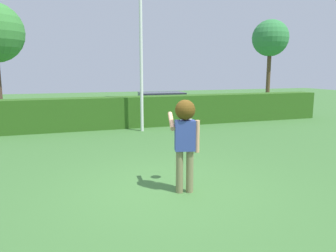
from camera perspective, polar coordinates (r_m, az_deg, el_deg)
The scene contains 7 objects.
ground_plane at distance 6.53m, azimuth 0.22°, elevation -11.26°, with size 60.00×60.00×0.00m, color #3E6F34.
person at distance 6.11m, azimuth 3.01°, elevation -1.09°, with size 0.55×0.83×1.81m.
frisbee at distance 6.56m, azimuth 3.30°, elevation 1.14°, with size 0.23×0.23×0.05m.
lamppost at distance 12.56m, azimuth -4.82°, elevation 15.30°, with size 0.24×0.24×6.48m.
hedge_row at distance 13.45m, azimuth -10.14°, elevation 2.33°, with size 19.95×0.90×1.27m, color #2C5919.
parked_car_blue at distance 16.60m, azimuth -1.14°, elevation 4.06°, with size 4.30×2.03×1.25m.
birch_tree at distance 26.56m, azimuth 17.65°, elevation 14.51°, with size 2.74×2.74×6.16m.
Camera 1 is at (-1.99, -5.77, 2.35)m, focal length 34.46 mm.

